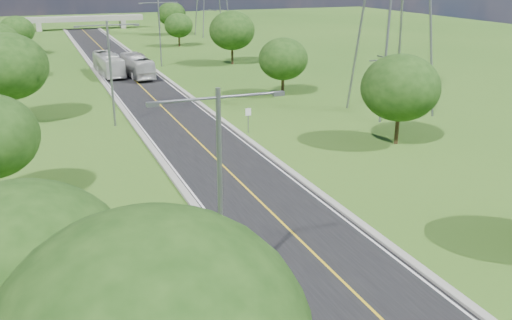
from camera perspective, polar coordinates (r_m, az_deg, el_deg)
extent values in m
plane|color=#2A5217|center=(72.56, -10.93, 6.73)|extent=(260.00, 260.00, 0.00)
cube|color=black|center=(78.35, -11.80, 7.57)|extent=(8.00, 150.00, 0.06)
cube|color=gray|center=(77.75, -14.90, 7.32)|extent=(0.50, 150.00, 0.22)
cube|color=gray|center=(79.15, -8.75, 7.92)|extent=(0.50, 150.00, 0.22)
cylinder|color=slate|center=(52.95, -0.79, 4.00)|extent=(0.08, 0.08, 2.40)
cube|color=white|center=(52.73, -0.78, 4.83)|extent=(0.55, 0.04, 0.70)
cube|color=gray|center=(150.52, -20.90, 12.33)|extent=(1.20, 3.00, 2.00)
cube|color=gray|center=(152.24, -13.20, 13.10)|extent=(1.20, 3.00, 2.00)
cube|color=gray|center=(150.92, -17.09, 13.35)|extent=(30.00, 3.00, 1.20)
cylinder|color=slate|center=(24.91, -3.59, -4.13)|extent=(0.22, 0.22, 10.00)
cylinder|color=slate|center=(23.13, -7.14, 5.95)|extent=(2.80, 0.12, 0.12)
cylinder|color=slate|center=(23.97, -0.62, 6.54)|extent=(2.80, 0.12, 0.12)
cube|color=slate|center=(22.87, -10.29, 5.51)|extent=(0.50, 0.25, 0.18)
cube|color=slate|center=(24.46, 2.25, 6.66)|extent=(0.50, 0.25, 0.18)
cylinder|color=slate|center=(56.15, -14.29, 8.25)|extent=(0.22, 0.22, 10.00)
cylinder|color=slate|center=(55.39, -16.15, 12.77)|extent=(2.80, 0.12, 0.12)
cylinder|color=slate|center=(55.74, -13.22, 13.04)|extent=(2.80, 0.12, 0.12)
cube|color=slate|center=(55.27, -17.51, 12.59)|extent=(0.50, 0.25, 0.18)
cube|color=slate|center=(55.95, -11.87, 13.10)|extent=(0.50, 0.25, 0.18)
cylinder|color=slate|center=(90.42, -9.60, 12.34)|extent=(0.22, 0.22, 10.00)
cylinder|color=slate|center=(89.76, -10.66, 15.19)|extent=(2.80, 0.12, 0.12)
cylinder|color=slate|center=(90.35, -8.86, 15.30)|extent=(2.80, 0.12, 0.12)
cube|color=slate|center=(89.51, -11.50, 15.10)|extent=(0.50, 0.25, 0.18)
cube|color=slate|center=(90.65, -8.03, 15.32)|extent=(0.50, 0.25, 0.18)
ellipsoid|color=#17370F|center=(20.21, -22.23, -10.49)|extent=(7.14, 7.14, 6.07)
cylinder|color=black|center=(61.31, -23.06, 4.94)|extent=(0.36, 0.36, 3.24)
ellipsoid|color=#17370F|center=(60.59, -23.54, 8.57)|extent=(7.56, 7.56, 6.43)
cylinder|color=black|center=(108.71, -22.62, 10.24)|extent=(0.36, 0.36, 2.52)
ellipsoid|color=#17370F|center=(108.37, -22.83, 11.84)|extent=(5.88, 5.88, 5.00)
cylinder|color=black|center=(51.04, 13.92, 3.16)|extent=(0.36, 0.36, 2.88)
ellipsoid|color=#17370F|center=(50.24, 14.23, 7.02)|extent=(6.72, 6.72, 5.71)
cylinder|color=black|center=(69.22, 2.69, 7.54)|extent=(0.36, 0.36, 2.52)
ellipsoid|color=#17370F|center=(68.69, 2.73, 10.07)|extent=(5.88, 5.88, 5.00)
cylinder|color=black|center=(91.90, -2.39, 10.50)|extent=(0.36, 0.36, 3.06)
ellipsoid|color=#17370F|center=(91.44, -2.42, 12.82)|extent=(7.14, 7.14, 6.07)
cylinder|color=black|center=(114.06, -7.68, 11.77)|extent=(0.36, 0.36, 2.34)
ellipsoid|color=#17370F|center=(113.76, -7.75, 13.20)|extent=(5.46, 5.46, 4.64)
cylinder|color=black|center=(134.18, -8.37, 12.84)|extent=(0.36, 0.36, 2.70)
ellipsoid|color=#17370F|center=(133.89, -8.44, 14.25)|extent=(6.30, 6.30, 5.36)
imported|color=beige|center=(82.33, -11.79, 9.19)|extent=(3.00, 10.93, 3.02)
imported|color=silver|center=(84.70, -14.52, 9.26)|extent=(3.14, 11.11, 3.06)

